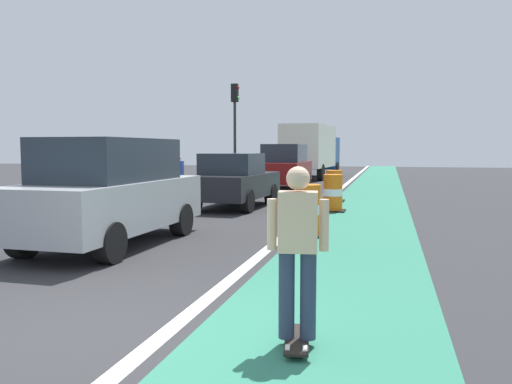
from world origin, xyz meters
name	(u,v)px	position (x,y,z in m)	size (l,w,h in m)	color
ground_plane	(74,333)	(0.00, 0.00, 0.00)	(100.00, 100.00, 0.00)	#2D2D30
bike_lane_strip	(367,208)	(2.40, 12.00, 0.00)	(2.50, 80.00, 0.01)	#2D755B
lane_divider_stripe	(319,207)	(0.90, 12.00, 0.01)	(0.20, 80.00, 0.01)	silver
skateboarder_on_lane	(298,250)	(2.23, 0.21, 0.91)	(0.56, 0.82, 1.69)	black
parked_suv_nearest	(111,192)	(-2.09, 4.38, 1.04)	(1.99, 4.64, 2.04)	#9EA0A5
parked_sedan_second	(234,181)	(-1.66, 11.12, 0.83)	(2.10, 4.20, 1.70)	black
parked_suv_third	(285,167)	(-1.54, 18.66, 1.04)	(1.96, 4.62, 2.04)	maroon
traffic_barrel_front	(307,211)	(1.37, 6.44, 0.53)	(0.73, 0.73, 1.09)	orange
traffic_barrel_mid	(333,193)	(1.45, 10.88, 0.53)	(0.73, 0.73, 1.09)	orange
traffic_barrel_back	(334,186)	(1.17, 13.86, 0.53)	(0.73, 0.73, 1.09)	orange
delivery_truck_down_block	(312,149)	(-1.62, 27.60, 1.85)	(2.79, 7.73, 3.23)	silver
traffic_light_corner	(235,116)	(-4.59, 21.03, 3.50)	(0.41, 0.32, 5.10)	#2D2D2D
pedestrian_crossing	(179,176)	(-4.36, 13.11, 0.86)	(0.34, 0.20, 1.61)	#33333D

